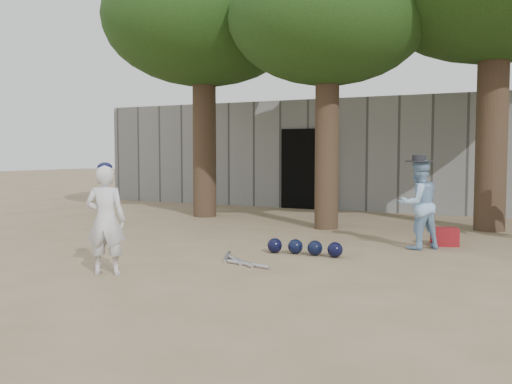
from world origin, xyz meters
The scene contains 8 objects.
ground centered at (0.00, 0.00, 0.00)m, with size 70.00×70.00×0.00m, color #937C5E.
boy_player centered at (-0.44, -1.20, 0.70)m, with size 0.51×0.33×1.39m, color silver.
spectator_blue centered at (2.75, 2.55, 0.72)m, with size 0.70×0.55×1.44m, color #92BAE2.
red_bag centered at (3.09, 3.07, 0.15)m, with size 0.42×0.32×0.30m, color maroon.
back_building centered at (0.00, 10.33, 1.50)m, with size 16.00×5.24×3.00m.
helmet_row centered at (1.32, 1.21, 0.12)m, with size 1.19×0.29×0.23m.
bat_pile centered at (0.68, 0.25, 0.03)m, with size 1.07×0.82×0.06m.
tree_row centered at (0.74, 5.02, 4.69)m, with size 11.40×5.80×6.69m.
Camera 1 is at (4.50, -6.78, 1.56)m, focal length 40.00 mm.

